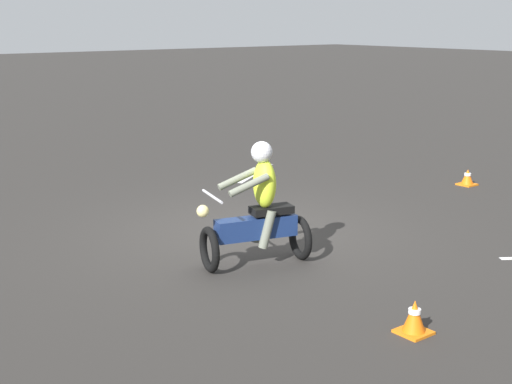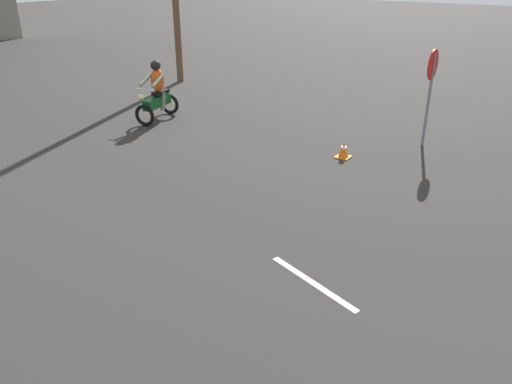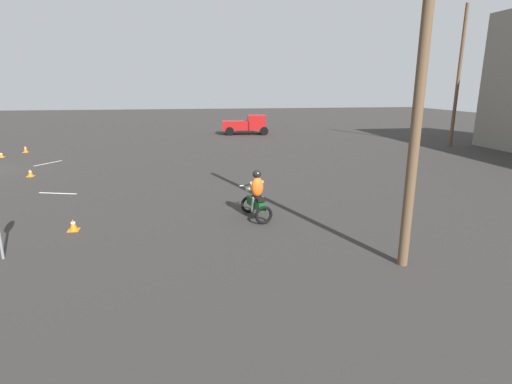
% 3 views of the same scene
% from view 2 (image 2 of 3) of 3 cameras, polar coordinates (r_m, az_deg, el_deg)
% --- Properties ---
extents(motorcycle_rider_background, '(1.56, 0.93, 1.66)m').
position_cam_2_polar(motorcycle_rider_background, '(14.50, -11.25, 10.89)').
color(motorcycle_rider_background, black).
rests_on(motorcycle_rider_background, ground).
extents(stop_sign, '(0.70, 0.08, 2.30)m').
position_cam_2_polar(stop_sign, '(12.55, 19.39, 12.14)').
color(stop_sign, slate).
rests_on(stop_sign, ground).
extents(traffic_cone_near_left, '(0.32, 0.32, 0.36)m').
position_cam_2_polar(traffic_cone_near_left, '(11.62, 9.99, 4.69)').
color(traffic_cone_near_left, orange).
rests_on(traffic_cone_near_left, ground).
extents(lane_stripe_n, '(0.57, 1.60, 0.01)m').
position_cam_2_polar(lane_stripe_n, '(7.13, 6.52, -10.26)').
color(lane_stripe_n, silver).
rests_on(lane_stripe_n, ground).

